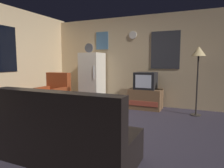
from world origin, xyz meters
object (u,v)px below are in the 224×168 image
Objects in this scene: crt_tv at (146,81)px; mug_ceramic_tan at (68,99)px; fridge at (92,78)px; standing_lamp at (198,57)px; mug_ceramic_white at (71,99)px; remote_control at (79,101)px; tv_stand at (146,99)px; couch at (67,137)px; armchair at (54,97)px; coffee_table at (77,112)px; wine_glass at (77,97)px.

crt_tv is 6.00× the size of mug_ceramic_tan.
fridge reaches higher than standing_lamp.
mug_ceramic_white is at bearing -72.85° from fridge.
fridge is 19.67× the size of mug_ceramic_tan.
mug_ceramic_white is 0.60× the size of remote_control.
fridge is 2.04m from mug_ceramic_white.
couch is at bearing -92.95° from tv_stand.
tv_stand is 5.60× the size of remote_control.
armchair is at bearing -152.31° from tv_stand.
coffee_table is at bearing 119.58° from couch.
tv_stand is 2.20m from mug_ceramic_tan.
standing_lamp is at bearing 15.32° from remote_control.
fridge reaches higher than wine_glass.
wine_glass reaches higher than mug_ceramic_white.
standing_lamp is 17.67× the size of mug_ceramic_white.
armchair reaches higher than tv_stand.
fridge is 11.80× the size of remote_control.
mug_ceramic_white is at bearing -150.77° from coffee_table.
crt_tv reaches higher than mug_ceramic_tan.
wine_glass is at bearing -69.71° from fridge.
armchair is 0.56× the size of couch.
tv_stand is (1.63, -0.04, -0.49)m from fridge.
crt_tv is 0.34× the size of standing_lamp.
armchair is at bearing 142.70° from mug_ceramic_tan.
armchair is (-1.01, 0.77, -0.16)m from mug_ceramic_tan.
crt_tv is 0.75× the size of coffee_table.
coffee_table is 0.75× the size of armchair.
fridge is at bearing 105.31° from mug_ceramic_tan.
tv_stand is 9.33× the size of mug_ceramic_white.
remote_control is at bearing 117.57° from couch.
armchair reaches higher than wine_glass.
fridge is at bearing 114.39° from couch.
fridge reaches higher than mug_ceramic_tan.
mug_ceramic_white is 0.05× the size of couch.
standing_lamp reaches higher than armchair.
couch reaches higher than coffee_table.
standing_lamp is (2.88, -0.22, 0.60)m from fridge.
crt_tv is at bearing 63.08° from coffee_table.
wine_glass is (-0.02, 0.05, 0.30)m from coffee_table.
mug_ceramic_tan is 1.28m from armchair.
wine_glass is at bearing -30.16° from armchair.
standing_lamp is (1.25, -0.18, 1.09)m from tv_stand.
armchair is (-1.23, 0.70, -0.13)m from remote_control.
standing_lamp reaches higher than mug_ceramic_tan.
standing_lamp is at bearing 35.95° from wine_glass.
crt_tv reaches higher than coffee_table.
remote_control is (0.74, -1.85, -0.29)m from fridge.
remote_control is (0.22, 0.07, -0.03)m from mug_ceramic_tan.
mug_ceramic_tan is 1.64m from couch.
fridge is 19.67× the size of mug_ceramic_white.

